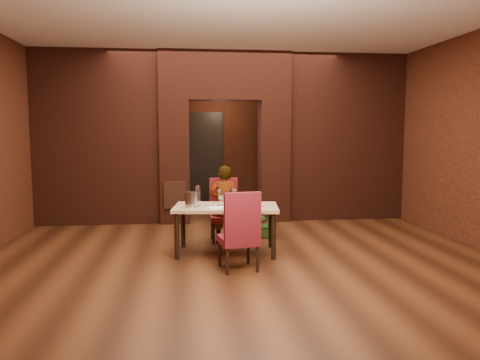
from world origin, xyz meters
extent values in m
plane|color=#472411|center=(0.00, 0.00, 0.00)|extent=(8.00, 8.00, 0.00)
cube|color=silver|center=(0.00, 0.00, 3.20)|extent=(7.00, 8.00, 0.04)
cube|color=maroon|center=(0.00, 4.00, 1.60)|extent=(7.00, 0.04, 3.20)
cube|color=maroon|center=(0.00, -4.00, 1.60)|extent=(7.00, 0.04, 3.20)
cube|color=maroon|center=(3.50, 0.00, 1.60)|extent=(0.04, 8.00, 3.20)
cube|color=maroon|center=(-0.95, 2.00, 1.15)|extent=(0.55, 0.55, 2.30)
cube|color=maroon|center=(0.95, 2.00, 1.15)|extent=(0.55, 0.55, 2.30)
cube|color=maroon|center=(0.00, 2.00, 2.75)|extent=(2.45, 0.55, 0.90)
cube|color=maroon|center=(-2.36, 2.00, 1.60)|extent=(2.28, 0.35, 3.20)
cube|color=maroon|center=(2.36, 2.00, 1.60)|extent=(2.28, 0.35, 3.20)
cube|color=brown|center=(-0.95, 1.71, 0.55)|extent=(0.40, 0.03, 0.50)
cube|color=black|center=(-0.40, 3.94, 1.05)|extent=(0.90, 0.08, 2.10)
cube|color=black|center=(-0.40, 3.90, 1.05)|extent=(1.02, 0.04, 2.22)
cube|color=tan|center=(-0.19, -0.42, 0.34)|extent=(1.54, 0.99, 0.68)
cube|color=maroon|center=(-0.15, 0.30, 0.49)|extent=(0.45, 0.45, 0.98)
cube|color=maroon|center=(-0.10, -1.22, 0.50)|extent=(0.52, 0.52, 1.00)
imported|color=silver|center=(-0.16, 0.23, 0.60)|extent=(0.46, 0.32, 1.20)
cube|color=white|center=(-0.31, -0.57, 0.68)|extent=(0.33, 0.32, 0.00)
cylinder|color=#AAA9B0|center=(-0.67, -0.47, 0.79)|extent=(0.17, 0.17, 0.21)
cylinder|color=white|center=(-0.58, -0.40, 0.83)|extent=(0.07, 0.07, 0.30)
imported|color=#3A7029|center=(0.54, 0.51, 0.23)|extent=(0.55, 0.54, 0.47)
camera|label=1|loc=(-0.73, -6.90, 1.73)|focal=35.00mm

